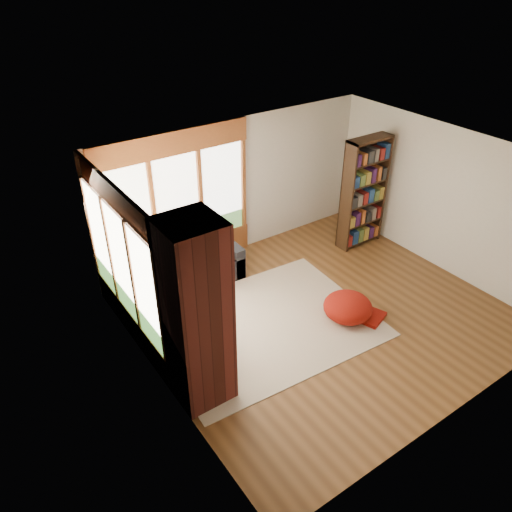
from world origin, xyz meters
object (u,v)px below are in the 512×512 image
pouf (348,307)px  brick_chimney (196,316)px  bookshelf (364,193)px  dog_brindle (165,284)px  area_rug (265,325)px  sectional_sofa (164,289)px  dog_tan (181,249)px

pouf → brick_chimney: bearing=-179.2°
bookshelf → dog_brindle: (-4.26, -0.12, -0.34)m
area_rug → pouf: size_ratio=4.30×
sectional_sofa → pouf: bearing=-38.7°
area_rug → pouf: 1.36m
pouf → dog_brindle: bearing=147.8°
dog_tan → brick_chimney: bearing=-122.7°
bookshelf → dog_brindle: bookshelf is taller
brick_chimney → pouf: size_ratio=3.33×
brick_chimney → dog_tan: bearing=68.0°
bookshelf → dog_tan: bearing=171.1°
brick_chimney → dog_brindle: size_ratio=2.98×
area_rug → bookshelf: size_ratio=1.54×
sectional_sofa → dog_tan: size_ratio=2.13×
bookshelf → brick_chimney: bearing=-159.8°
brick_chimney → area_rug: bearing=23.1°
pouf → bookshelf: bearing=41.4°
pouf → dog_tan: dog_tan is taller
bookshelf → sectional_sofa: bearing=174.8°
area_rug → dog_brindle: size_ratio=3.84×
sectional_sofa → pouf: size_ratio=2.82×
brick_chimney → bookshelf: (4.54, 1.67, -0.21)m
bookshelf → area_rug: bearing=-161.2°
bookshelf → dog_tan: (-3.63, 0.57, -0.29)m
brick_chimney → dog_brindle: (0.28, 1.55, -0.55)m
dog_brindle → sectional_sofa: bearing=-47.6°
brick_chimney → dog_tan: 2.47m
pouf → dog_brindle: 2.89m
pouf → dog_tan: bearing=128.9°
brick_chimney → pouf: bearing=0.8°
bookshelf → pouf: 2.62m
area_rug → sectional_sofa: bearing=126.3°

